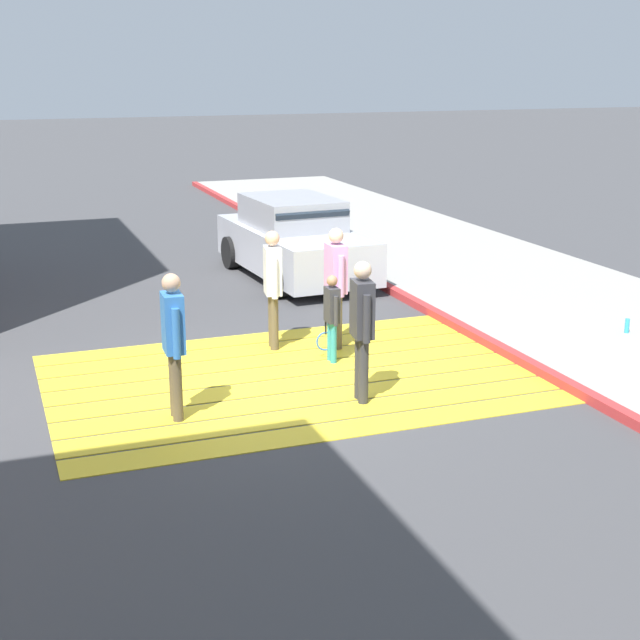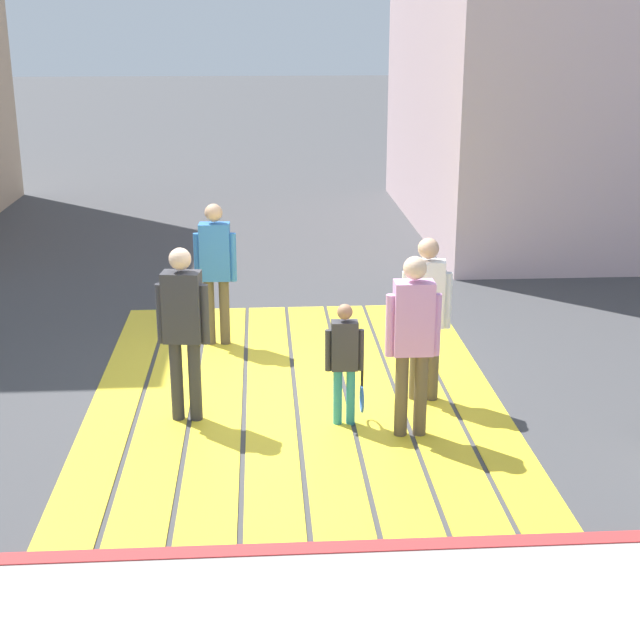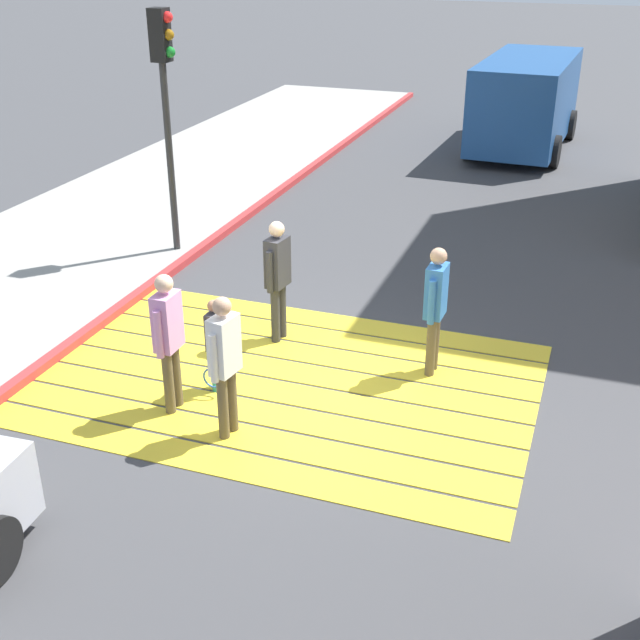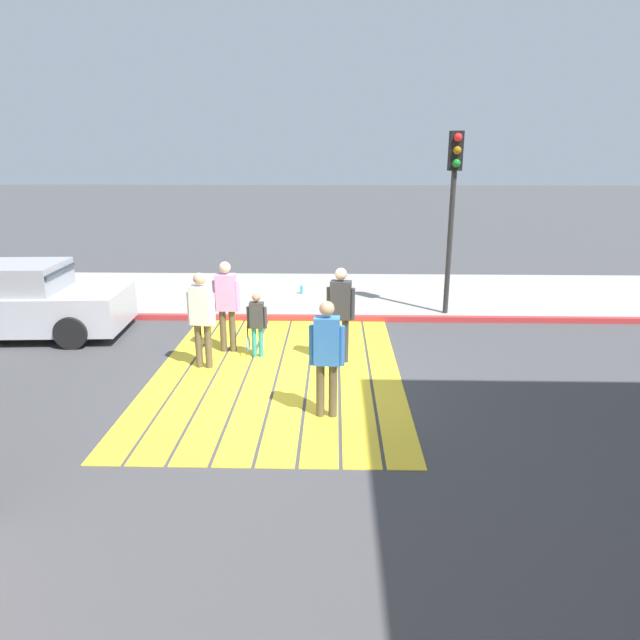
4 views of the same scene
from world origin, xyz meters
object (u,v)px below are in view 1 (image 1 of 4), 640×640
pedestrian_adult_lead (273,281)px  pedestrian_child_with_racket (332,314)px  car_parked_near_curb (294,241)px  pedestrian_adult_trailing (362,321)px  pedestrian_adult_side (173,336)px  water_bottle (627,326)px  pedestrian_teen_behind (336,279)px

pedestrian_adult_lead → pedestrian_child_with_racket: size_ratio=1.40×
car_parked_near_curb → pedestrian_adult_trailing: bearing=78.1°
pedestrian_adult_lead → pedestrian_child_with_racket: (-0.58, 0.89, -0.32)m
pedestrian_adult_side → pedestrian_child_with_racket: bearing=-151.4°
water_bottle → pedestrian_adult_side: size_ratio=0.12×
car_parked_near_curb → pedestrian_child_with_racket: 5.34m
water_bottle → car_parked_near_curb: bearing=-59.6°
water_bottle → pedestrian_teen_behind: 4.55m
pedestrian_teen_behind → pedestrian_child_with_racket: bearing=63.9°
car_parked_near_curb → pedestrian_teen_behind: pedestrian_teen_behind is taller
water_bottle → pedestrian_adult_side: 7.21m
car_parked_near_curb → water_bottle: car_parked_near_curb is taller
car_parked_near_curb → pedestrian_adult_lead: pedestrian_adult_lead is taller
pedestrian_teen_behind → pedestrian_child_with_racket: pedestrian_teen_behind is taller
pedestrian_teen_behind → pedestrian_adult_lead: bearing=-17.9°
water_bottle → pedestrian_child_with_racket: pedestrian_child_with_racket is taller
pedestrian_adult_lead → pedestrian_teen_behind: bearing=162.1°
pedestrian_teen_behind → pedestrian_adult_side: bearing=35.2°
car_parked_near_curb → pedestrian_adult_lead: (1.80, 4.30, 0.30)m
pedestrian_adult_side → pedestrian_child_with_racket: 2.88m
water_bottle → pedestrian_teen_behind: (4.31, -1.20, 0.82)m
pedestrian_adult_side → pedestrian_adult_trailing: bearing=174.5°
pedestrian_child_with_racket → car_parked_near_curb: bearing=-103.2°
pedestrian_child_with_racket → pedestrian_teen_behind: bearing=-116.1°
pedestrian_adult_side → car_parked_near_curb: bearing=-119.6°
pedestrian_adult_lead → pedestrian_child_with_racket: 1.11m
pedestrian_teen_behind → pedestrian_child_with_racket: size_ratio=1.43×
water_bottle → pedestrian_adult_lead: (5.19, -1.48, 0.80)m
pedestrian_adult_trailing → pedestrian_child_with_racket: size_ratio=1.42×
water_bottle → pedestrian_teen_behind: bearing=-15.5°
pedestrian_adult_trailing → car_parked_near_curb: bearing=-101.9°
water_bottle → pedestrian_adult_side: (7.12, 0.78, 0.81)m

